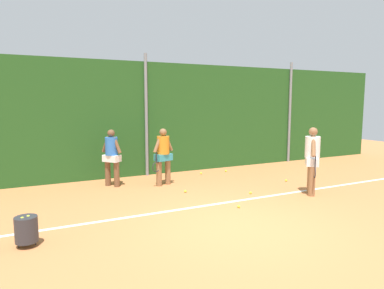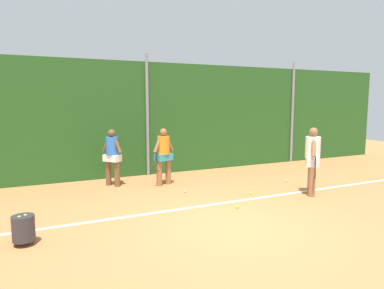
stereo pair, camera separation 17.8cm
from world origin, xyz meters
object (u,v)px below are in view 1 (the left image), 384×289
tennis_ball_0 (185,191)px  ball_hopper (26,229)px  tennis_ball_5 (239,206)px  tennis_ball_3 (251,193)px  tennis_ball_6 (201,173)px  player_midcourt (163,154)px  tennis_ball_1 (226,171)px  player_foreground_near (312,157)px  tennis_ball_2 (286,180)px  player_backcourt_far (112,155)px

tennis_ball_0 → ball_hopper: bearing=-153.2°
tennis_ball_0 → tennis_ball_5: same height
tennis_ball_3 → tennis_ball_6: bearing=90.1°
player_midcourt → tennis_ball_5: size_ratio=24.39×
player_midcourt → tennis_ball_3: bearing=114.9°
tennis_ball_1 → player_foreground_near: bearing=-82.4°
tennis_ball_2 → player_foreground_near: bearing=-106.7°
player_foreground_near → ball_hopper: player_foreground_near is taller
player_midcourt → tennis_ball_2: 3.74m
player_foreground_near → tennis_ball_0: player_foreground_near is taller
ball_hopper → tennis_ball_3: bearing=11.2°
tennis_ball_1 → tennis_ball_5: size_ratio=1.00×
player_foreground_near → player_backcourt_far: size_ratio=1.08×
player_foreground_near → tennis_ball_6: size_ratio=25.97×
player_foreground_near → tennis_ball_6: player_foreground_near is taller
ball_hopper → tennis_ball_5: size_ratio=7.78×
player_midcourt → tennis_ball_6: bearing=-169.5°
ball_hopper → tennis_ball_5: 4.28m
tennis_ball_1 → tennis_ball_5: (-1.85, -3.52, 0.00)m
ball_hopper → tennis_ball_6: 6.41m
ball_hopper → tennis_ball_3: (5.20, 1.03, -0.26)m
tennis_ball_0 → tennis_ball_6: 2.33m
tennis_ball_1 → tennis_ball_3: size_ratio=1.00×
player_backcourt_far → tennis_ball_5: bearing=174.6°
player_foreground_near → ball_hopper: bearing=-47.0°
tennis_ball_3 → tennis_ball_6: size_ratio=1.00×
player_foreground_near → tennis_ball_0: bearing=-79.1°
tennis_ball_0 → tennis_ball_3: same height
player_midcourt → tennis_ball_1: 2.82m
player_backcourt_far → tennis_ball_0: size_ratio=24.11×
ball_hopper → tennis_ball_2: (6.98, 1.71, -0.26)m
player_backcourt_far → ball_hopper: player_backcourt_far is taller
player_foreground_near → player_backcourt_far: 5.33m
tennis_ball_0 → tennis_ball_3: 1.68m
player_midcourt → player_backcourt_far: bearing=-37.6°
tennis_ball_0 → tennis_ball_2: bearing=-3.4°
player_backcourt_far → tennis_ball_6: 3.11m
tennis_ball_1 → player_midcourt: bearing=-162.9°
player_foreground_near → ball_hopper: size_ratio=3.34×
player_midcourt → ball_hopper: (-3.55, -2.92, -0.61)m
player_midcourt → tennis_ball_6: (1.64, 0.83, -0.87)m
tennis_ball_5 → player_backcourt_far: bearing=122.1°
player_backcourt_far → tennis_ball_3: 3.92m
tennis_ball_1 → tennis_ball_2: size_ratio=1.00×
tennis_ball_3 → tennis_ball_2: bearing=21.0°
tennis_ball_2 → tennis_ball_3: same height
player_backcourt_far → tennis_ball_2: size_ratio=24.11×
player_foreground_near → player_midcourt: 3.97m
tennis_ball_5 → player_midcourt: bearing=104.7°
tennis_ball_2 → player_midcourt: bearing=160.7°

